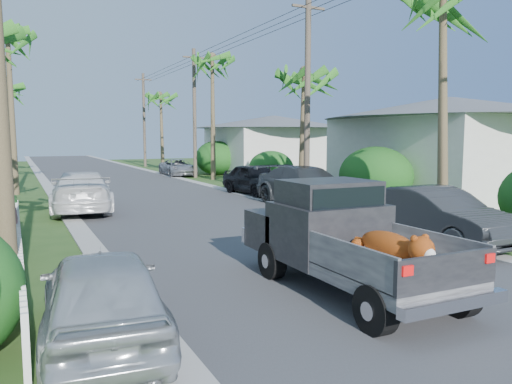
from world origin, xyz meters
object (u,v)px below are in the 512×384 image
parked_car_rd (178,168)px  palm_r_c (212,58)px  palm_l_c (7,34)px  parked_car_rn (435,216)px  palm_r_d (161,95)px  house_right_far (274,147)px  utility_pole_b (307,98)px  parked_car_lf (82,192)px  utility_pole_c (195,113)px  palm_r_b (303,72)px  utility_pole_d (144,119)px  pickup_truck (336,236)px  house_right_near (447,151)px  parked_car_rf (255,179)px  palm_l_d (2,86)px  parked_car_ln (102,296)px  parked_car_rm (307,187)px

parked_car_rd → palm_r_c: size_ratio=0.47×
palm_l_c → palm_r_c: (12.20, 4.00, 0.20)m
parked_car_rn → palm_r_d: bearing=85.7°
house_right_far → utility_pole_b: utility_pole_b is taller
parked_car_lf → utility_pole_c: utility_pole_c is taller
palm_r_b → utility_pole_d: 28.05m
palm_r_d → palm_l_c: bearing=-124.8°
pickup_truck → utility_pole_d: (6.11, 40.99, 3.59)m
house_right_near → house_right_far: size_ratio=1.00×
parked_car_rf → palm_l_d: size_ratio=0.59×
parked_car_lf → utility_pole_d: utility_pole_d is taller
parked_car_ln → palm_r_c: 28.18m
house_right_near → palm_r_c: bearing=115.9°
parked_car_rf → utility_pole_d: 26.59m
parked_car_rn → parked_car_rm: parked_car_rm is taller
pickup_truck → palm_r_c: palm_r_c is taller
parked_car_lf → palm_r_b: size_ratio=0.75×
parked_car_rn → parked_car_rf: bearing=86.3°
palm_r_b → house_right_far: (6.40, 15.00, -3.83)m
palm_l_d → utility_pole_b: bearing=-60.0°
parked_car_rn → utility_pole_d: 39.13m
parked_car_lf → palm_l_d: palm_l_d is taller
parked_car_rm → parked_car_rf: parked_car_rm is taller
parked_car_rm → utility_pole_b: 3.96m
house_right_near → house_right_far: (0.00, 18.00, -0.10)m
palm_r_d → house_right_far: 12.79m
palm_r_d → utility_pole_b: bearing=-91.9°
parked_car_rn → utility_pole_d: size_ratio=0.51×
parked_car_ln → parked_car_lf: size_ratio=0.74×
parked_car_rn → palm_l_d: size_ratio=0.60×
utility_pole_b → parked_car_rn: bearing=-99.1°
house_right_near → utility_pole_c: bearing=114.8°
parked_car_rd → utility_pole_c: bearing=-73.3°
pickup_truck → house_right_far: 31.10m
parked_car_ln → utility_pole_d: 43.27m
parked_car_lf → house_right_near: (16.72, -2.33, 1.43)m
parked_car_rn → parked_car_rd: (0.82, 26.01, -0.15)m
parked_car_rd → palm_l_d: size_ratio=0.58×
parked_car_rd → utility_pole_b: 17.56m
pickup_truck → palm_l_c: size_ratio=0.56×
house_right_near → utility_pole_d: 31.96m
parked_car_rd → parked_car_ln: 30.55m
parked_car_rn → utility_pole_c: size_ratio=0.51×
parked_car_ln → utility_pole_b: bearing=-126.7°
parked_car_rm → utility_pole_d: (0.60, 31.02, 3.78)m
utility_pole_b → utility_pole_c: 15.00m
parked_car_rf → house_right_near: 9.50m
palm_r_d → house_right_far: bearing=-57.0°
palm_l_d → palm_r_b: size_ratio=1.07×
parked_car_ln → house_right_far: house_right_far is taller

